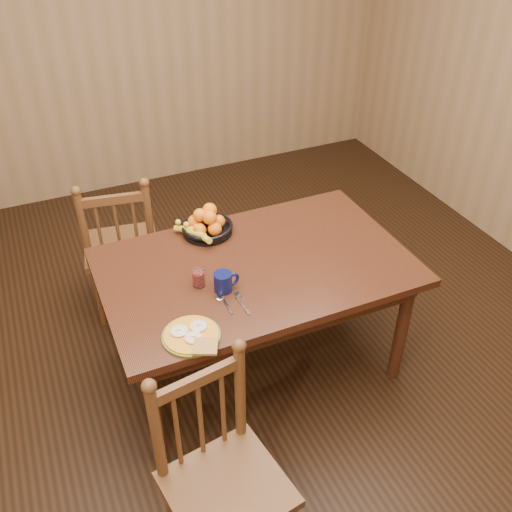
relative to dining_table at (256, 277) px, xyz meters
name	(u,v)px	position (x,y,z in m)	size (l,w,h in m)	color
room	(256,160)	(0.00, 0.00, 0.68)	(4.52, 5.02, 2.72)	black
dining_table	(256,277)	(0.00, 0.00, 0.00)	(1.60, 1.00, 0.75)	black
chair_far	(121,247)	(-0.56, 0.82, -0.18)	(0.52, 0.50, 1.00)	#4A2D16
chair_near	(221,478)	(-0.56, -0.92, -0.18)	(0.51, 0.49, 0.99)	#4A2D16
breakfast_plate	(192,336)	(-0.48, -0.39, 0.10)	(0.26, 0.30, 0.04)	#59601E
fork	(241,301)	(-0.19, -0.25, 0.09)	(0.04, 0.18, 0.00)	silver
spoon	(222,301)	(-0.27, -0.21, 0.09)	(0.04, 0.16, 0.01)	silver
coffee_mug	(224,282)	(-0.23, -0.13, 0.14)	(0.13, 0.09, 0.10)	#0A103B
juice_glass	(199,278)	(-0.33, -0.05, 0.13)	(0.06, 0.06, 0.09)	silver
fruit_bowl	(206,225)	(-0.14, 0.38, 0.14)	(0.32, 0.32, 0.17)	black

